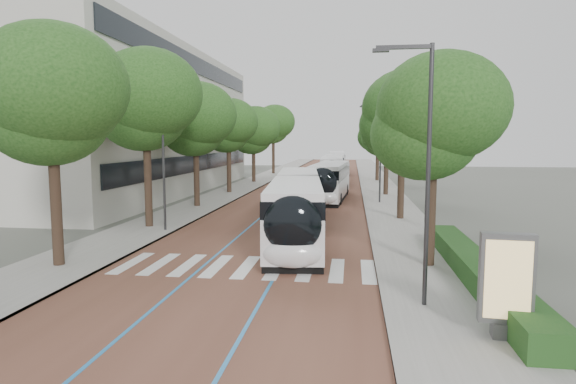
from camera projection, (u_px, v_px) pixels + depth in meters
ground at (236, 274)px, 18.96m from camera, size 160.00×160.00×0.00m
road at (314, 183)px, 58.37m from camera, size 11.00×140.00×0.02m
sidewalk_left at (254, 182)px, 59.35m from camera, size 4.00×140.00×0.12m
sidewalk_right at (377, 183)px, 57.38m from camera, size 4.00×140.00×0.12m
kerb_left at (269, 182)px, 59.10m from camera, size 0.20×140.00×0.14m
kerb_right at (361, 183)px, 57.63m from camera, size 0.20×140.00×0.14m
zebra_crossing at (246, 267)px, 19.91m from camera, size 10.55×3.60×0.01m
lane_line_left at (301, 183)px, 58.58m from camera, size 0.12×126.00×0.01m
lane_line_right at (328, 183)px, 58.16m from camera, size 0.12×126.00×0.01m
office_building at (112, 122)px, 48.34m from camera, size 18.11×40.00×14.00m
hedge at (477, 269)px, 17.71m from camera, size 1.20×14.00×0.80m
streetlight_near at (423, 155)px, 14.61m from camera, size 1.82×0.20×8.00m
streetlight_far at (378, 145)px, 39.25m from camera, size 1.82×0.20×8.00m
lamp_post_left at (163, 160)px, 27.19m from camera, size 0.14×0.14×8.00m
trees_left at (222, 123)px, 44.34m from camera, size 6.19×60.98×9.98m
trees_right at (393, 128)px, 38.45m from camera, size 5.88×47.25×9.18m
lead_bus at (297, 205)px, 26.93m from camera, size 4.20×18.55×3.20m
bus_queued_0 at (330, 181)px, 42.13m from camera, size 3.26×12.53×3.20m
bus_queued_1 at (332, 171)px, 56.14m from camera, size 2.94×12.48×3.20m
bus_queued_2 at (336, 165)px, 68.40m from camera, size 2.62×12.42×3.20m
bus_queued_3 at (337, 161)px, 81.66m from camera, size 3.12×12.51×3.20m
ad_panel at (506, 283)px, 12.42m from camera, size 1.36×0.57×2.77m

